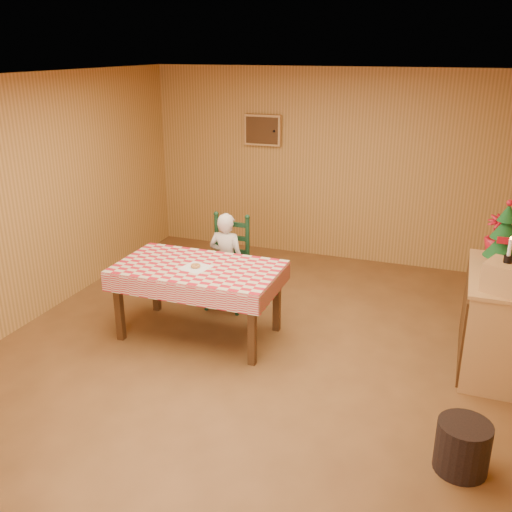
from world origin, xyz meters
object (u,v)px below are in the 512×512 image
Objects in this scene: seated_child at (226,261)px; christmas_tree at (505,236)px; crate at (505,277)px; shelf_unit at (493,320)px; storage_bin at (462,447)px; dining_table at (198,274)px; ladder_chair at (229,264)px.

christmas_tree is at bearing 178.20° from seated_child.
shelf_unit is at bearing 91.23° from crate.
storage_bin is at bearing 143.54° from seated_child.
dining_table is 1.47× the size of seated_child.
ladder_chair is 0.87× the size of shelf_unit.
seated_child is at bearing 178.20° from christmas_tree.
ladder_chair is at bearing 142.74° from storage_bin.
ladder_chair is 0.96× the size of seated_child.
crate is at bearing 80.31° from storage_bin.
ladder_chair reaches higher than shelf_unit.
seated_child reaches higher than ladder_chair.
ladder_chair is 3.30m from storage_bin.
christmas_tree is 1.63× the size of storage_bin.
dining_table is 0.74m from seated_child.
crate is 0.79× the size of storage_bin.
christmas_tree is (2.82, -0.09, 0.65)m from seated_child.
crate reaches higher than seated_child.
christmas_tree is at bearing -2.95° from ladder_chair.
dining_table is 4.37× the size of storage_bin.
dining_table is at bearing 179.83° from crate.
ladder_chair is at bearing 172.00° from shelf_unit.
seated_child reaches higher than storage_bin.
crate is at bearing -0.17° from dining_table.
dining_table is at bearing -172.07° from shelf_unit.
dining_table is at bearing 155.31° from storage_bin.
seated_child is 1.81× the size of christmas_tree.
ladder_chair is 0.08m from seated_child.
storage_bin is (-0.20, -1.59, -0.28)m from shelf_unit.
shelf_unit reaches higher than storage_bin.
crate is at bearing -15.75° from ladder_chair.
crate is at bearing 165.33° from seated_child.
crate is (2.82, -0.01, 0.37)m from dining_table.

